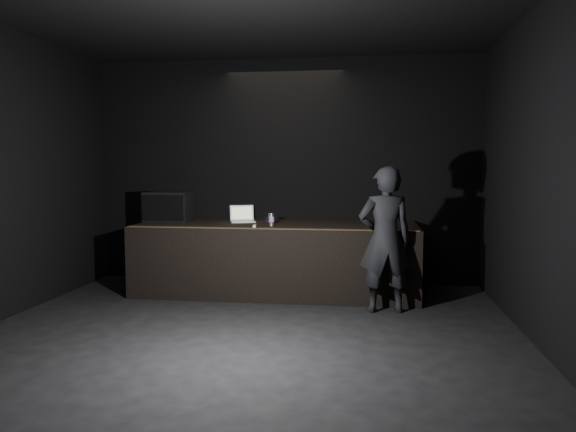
% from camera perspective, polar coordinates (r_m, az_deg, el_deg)
% --- Properties ---
extents(ground, '(7.00, 7.00, 0.00)m').
position_cam_1_polar(ground, '(5.71, -5.51, -13.59)').
color(ground, black).
rests_on(ground, ground).
extents(room_walls, '(6.10, 7.10, 3.52)m').
position_cam_1_polar(room_walls, '(5.42, -5.69, 7.14)').
color(room_walls, black).
rests_on(room_walls, ground).
extents(stage_riser, '(4.00, 1.50, 1.00)m').
position_cam_1_polar(stage_riser, '(8.20, -1.09, -4.25)').
color(stage_riser, black).
rests_on(stage_riser, ground).
extents(riser_lip, '(3.92, 0.10, 0.01)m').
position_cam_1_polar(riser_lip, '(7.44, -1.96, -1.27)').
color(riser_lip, brown).
rests_on(riser_lip, stage_riser).
extents(stage_monitor, '(0.67, 0.50, 0.44)m').
position_cam_1_polar(stage_monitor, '(8.62, -12.04, 0.92)').
color(stage_monitor, black).
rests_on(stage_monitor, stage_riser).
extents(cable, '(0.86, 0.29, 0.02)m').
position_cam_1_polar(cable, '(8.32, -3.95, -0.59)').
color(cable, black).
rests_on(cable, stage_riser).
extents(laptop, '(0.44, 0.41, 0.24)m').
position_cam_1_polar(laptop, '(8.41, -4.65, -0.16)').
color(laptop, silver).
rests_on(laptop, stage_riser).
extents(beer_can, '(0.08, 0.08, 0.18)m').
position_cam_1_polar(beer_can, '(7.78, -1.69, -0.37)').
color(beer_can, silver).
rests_on(beer_can, stage_riser).
extents(plastic_cup, '(0.08, 0.08, 0.10)m').
position_cam_1_polar(plastic_cup, '(8.25, -2.11, -0.36)').
color(plastic_cup, white).
rests_on(plastic_cup, stage_riser).
extents(wii_remote, '(0.06, 0.17, 0.03)m').
position_cam_1_polar(wii_remote, '(7.68, -3.40, -1.01)').
color(wii_remote, white).
rests_on(wii_remote, stage_riser).
extents(person, '(0.73, 0.54, 1.83)m').
position_cam_1_polar(person, '(7.10, 9.83, -2.38)').
color(person, black).
rests_on(person, ground).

